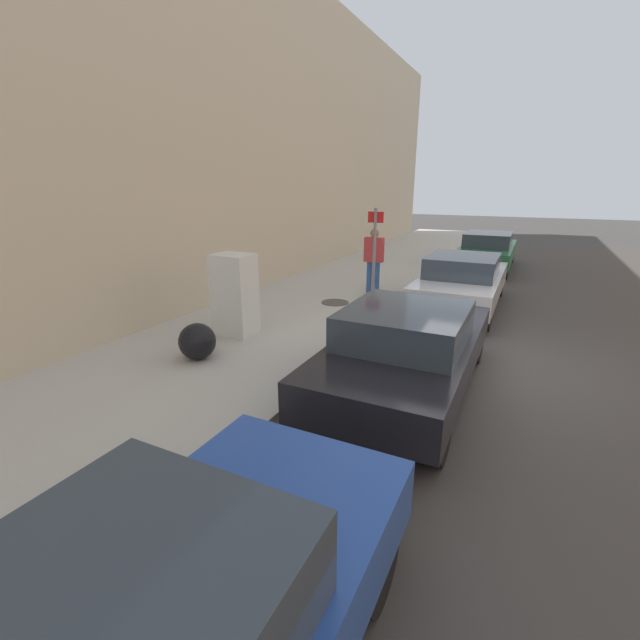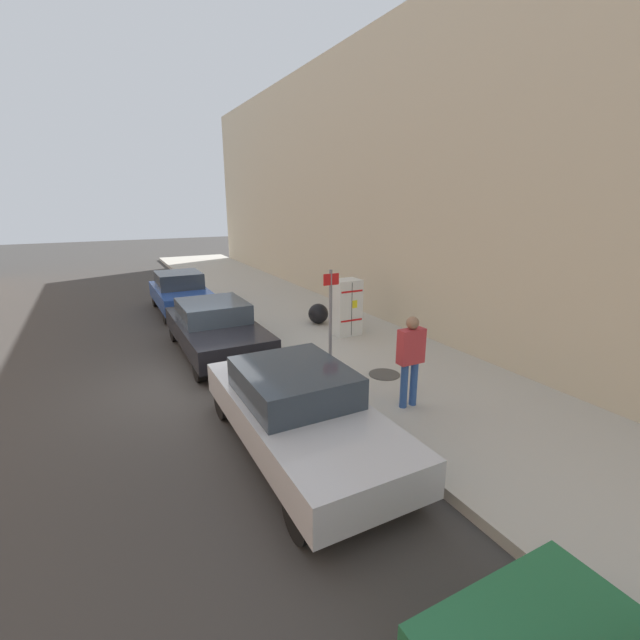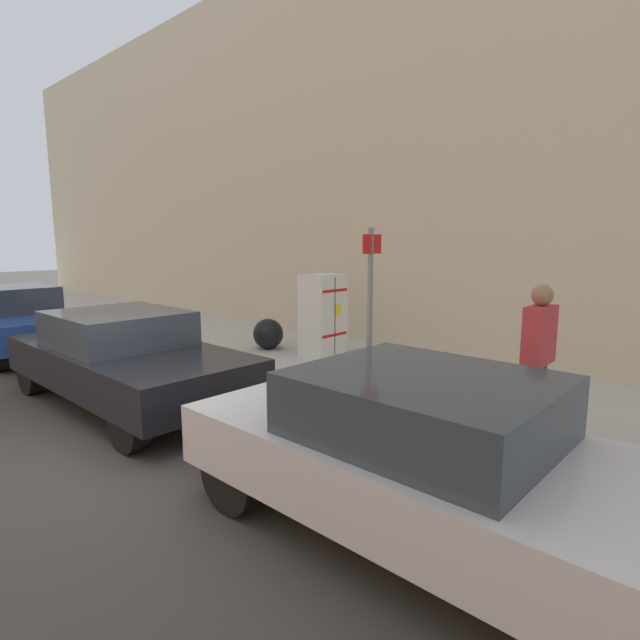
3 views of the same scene
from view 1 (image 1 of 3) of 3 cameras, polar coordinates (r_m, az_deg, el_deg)
name	(u,v)px [view 1 (image 1 of 3)]	position (r m, az deg, el deg)	size (l,w,h in m)	color
ground_plane	(483,363)	(8.31, 20.86, -5.37)	(80.00, 80.00, 0.00)	#383533
sidewalk_slab	(276,325)	(9.60, -5.89, -0.63)	(4.31, 44.00, 0.18)	#B2ADA0
building_facade_near	(142,117)	(11.39, -22.63, 23.76)	(2.45, 39.60, 9.08)	beige
discarded_refrigerator	(235,295)	(8.66, -11.30, 3.30)	(0.77, 0.63, 1.62)	silver
manhole_cover	(335,302)	(11.01, 2.01, 2.36)	(0.70, 0.70, 0.02)	#47443F
street_sign_post	(374,256)	(9.91, 7.22, 8.49)	(0.36, 0.07, 2.41)	slate
trash_bag	(197,341)	(7.68, -16.05, -2.76)	(0.64, 0.64, 0.64)	black
pedestrian_walking_far	(374,256)	(11.92, 7.18, 8.49)	(0.51, 0.24, 1.77)	#2D5193
parked_sedan_dark	(407,348)	(6.61, 11.52, -3.66)	(1.89, 4.45, 1.39)	black
parked_sedan_silver	(462,281)	(11.60, 18.41, 5.00)	(1.85, 4.59, 1.39)	silver
parked_sedan_green	(487,250)	(17.58, 21.42, 8.67)	(1.81, 4.78, 1.37)	#1E6038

